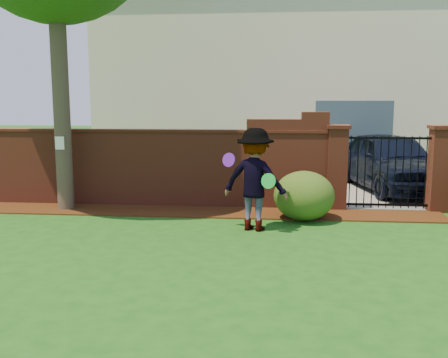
# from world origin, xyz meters

# --- Properties ---
(ground) EXTENTS (80.00, 80.00, 0.01)m
(ground) POSITION_xyz_m (0.00, 0.00, -0.01)
(ground) COLOR #1A4E13
(ground) RESTS_ON ground
(mulch_bed) EXTENTS (11.10, 1.08, 0.03)m
(mulch_bed) POSITION_xyz_m (-0.95, 3.34, 0.01)
(mulch_bed) COLOR #341A09
(mulch_bed) RESTS_ON ground
(brick_wall) EXTENTS (8.70, 0.31, 2.16)m
(brick_wall) POSITION_xyz_m (-2.01, 4.00, 0.93)
(brick_wall) COLOR maroon
(brick_wall) RESTS_ON ground
(pillar_left) EXTENTS (0.50, 0.50, 1.88)m
(pillar_left) POSITION_xyz_m (2.40, 4.00, 0.96)
(pillar_left) COLOR maroon
(pillar_left) RESTS_ON ground
(pillar_right) EXTENTS (0.50, 0.50, 1.88)m
(pillar_right) POSITION_xyz_m (4.60, 4.00, 0.96)
(pillar_right) COLOR maroon
(pillar_right) RESTS_ON ground
(iron_gate) EXTENTS (1.78, 0.03, 1.60)m
(iron_gate) POSITION_xyz_m (3.50, 4.00, 0.85)
(iron_gate) COLOR black
(iron_gate) RESTS_ON ground
(driveway) EXTENTS (3.20, 8.00, 0.01)m
(driveway) POSITION_xyz_m (3.50, 8.00, 0.01)
(driveway) COLOR gray
(driveway) RESTS_ON ground
(house) EXTENTS (12.40, 6.40, 6.30)m
(house) POSITION_xyz_m (1.00, 12.00, 3.16)
(house) COLOR beige
(house) RESTS_ON ground
(car) EXTENTS (2.66, 4.87, 1.57)m
(car) POSITION_xyz_m (4.21, 6.40, 0.79)
(car) COLOR black
(car) RESTS_ON ground
(paper_notice) EXTENTS (0.20, 0.01, 0.28)m
(paper_notice) POSITION_xyz_m (-3.60, 3.21, 1.50)
(paper_notice) COLOR white
(paper_notice) RESTS_ON tree
(shrub_left) EXTENTS (1.23, 1.23, 1.01)m
(shrub_left) POSITION_xyz_m (1.62, 2.86, 0.50)
(shrub_left) COLOR #264C17
(shrub_left) RESTS_ON ground
(man) EXTENTS (1.39, 1.04, 1.91)m
(man) POSITION_xyz_m (0.64, 1.96, 0.96)
(man) COLOR gray
(man) RESTS_ON ground
(frisbee_purple) EXTENTS (0.27, 0.19, 0.26)m
(frisbee_purple) POSITION_xyz_m (0.17, 1.98, 1.32)
(frisbee_purple) COLOR #641BAC
(frisbee_purple) RESTS_ON man
(frisbee_green) EXTENTS (0.28, 0.18, 0.28)m
(frisbee_green) POSITION_xyz_m (0.91, 1.70, 0.98)
(frisbee_green) COLOR green
(frisbee_green) RESTS_ON man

